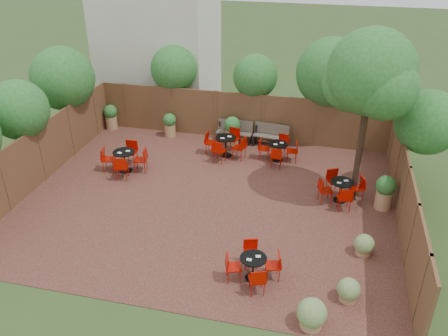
# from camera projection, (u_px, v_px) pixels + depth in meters

# --- Properties ---
(ground) EXTENTS (80.00, 80.00, 0.00)m
(ground) POSITION_uv_depth(u_px,v_px,m) (208.00, 200.00, 15.43)
(ground) COLOR #354F23
(ground) RESTS_ON ground
(courtyard_paving) EXTENTS (12.00, 10.00, 0.02)m
(courtyard_paving) POSITION_uv_depth(u_px,v_px,m) (208.00, 200.00, 15.43)
(courtyard_paving) COLOR #3D1D19
(courtyard_paving) RESTS_ON ground
(fence_back) EXTENTS (12.00, 0.08, 2.00)m
(fence_back) POSITION_uv_depth(u_px,v_px,m) (240.00, 116.00, 19.23)
(fence_back) COLOR brown
(fence_back) RESTS_ON ground
(fence_left) EXTENTS (0.08, 10.00, 2.00)m
(fence_left) POSITION_uv_depth(u_px,v_px,m) (41.00, 154.00, 16.18)
(fence_left) COLOR brown
(fence_left) RESTS_ON ground
(fence_right) EXTENTS (0.08, 10.00, 2.00)m
(fence_right) POSITION_uv_depth(u_px,v_px,m) (404.00, 197.00, 13.73)
(fence_right) COLOR brown
(fence_right) RESTS_ON ground
(neighbour_building) EXTENTS (5.00, 4.00, 8.00)m
(neighbour_building) POSITION_uv_depth(u_px,v_px,m) (157.00, 22.00, 21.28)
(neighbour_building) COLOR beige
(neighbour_building) RESTS_ON ground
(overhang_foliage) EXTENTS (15.46, 10.84, 2.80)m
(overhang_foliage) POSITION_uv_depth(u_px,v_px,m) (189.00, 90.00, 17.00)
(overhang_foliage) COLOR #236721
(overhang_foliage) RESTS_ON ground
(courtyard_tree) EXTENTS (2.75, 2.65, 5.56)m
(courtyard_tree) POSITION_uv_depth(u_px,v_px,m) (370.00, 78.00, 13.64)
(courtyard_tree) COLOR black
(courtyard_tree) RESTS_ON courtyard_paving
(park_bench_left) EXTENTS (1.46, 0.51, 0.89)m
(park_bench_left) POSITION_uv_depth(u_px,v_px,m) (235.00, 131.00, 19.18)
(park_bench_left) COLOR brown
(park_bench_left) RESTS_ON courtyard_paving
(park_bench_right) EXTENTS (1.47, 0.64, 0.88)m
(park_bench_right) POSITION_uv_depth(u_px,v_px,m) (271.00, 135.00, 18.87)
(park_bench_right) COLOR brown
(park_bench_right) RESTS_ON courtyard_paving
(bistro_tables) EXTENTS (9.27, 8.21, 0.91)m
(bistro_tables) POSITION_uv_depth(u_px,v_px,m) (234.00, 171.00, 16.23)
(bistro_tables) COLOR black
(bistro_tables) RESTS_ON courtyard_paving
(planters) EXTENTS (11.81, 4.45, 1.17)m
(planters) POSITION_uv_depth(u_px,v_px,m) (222.00, 139.00, 18.20)
(planters) COLOR #A57A52
(planters) RESTS_ON courtyard_paving
(low_shrubs) EXTENTS (1.85, 3.58, 0.75)m
(low_shrubs) POSITION_uv_depth(u_px,v_px,m) (337.00, 288.00, 11.32)
(low_shrubs) COLOR #A57A52
(low_shrubs) RESTS_ON courtyard_paving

